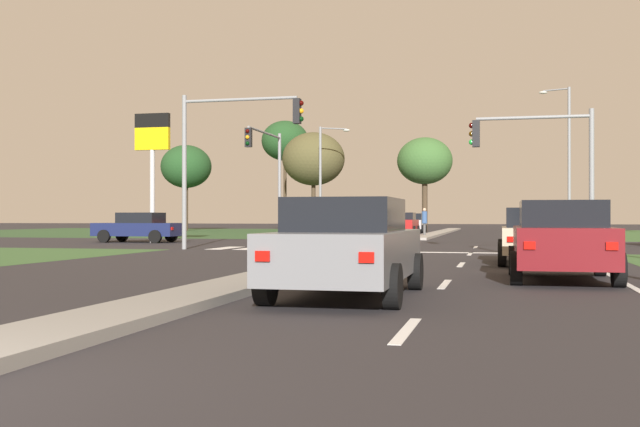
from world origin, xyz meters
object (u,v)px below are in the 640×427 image
at_px(car_navy_second, 139,227).
at_px(traffic_signal_near_left, 226,142).
at_px(car_red_sixth, 403,223).
at_px(car_maroon_fifth, 561,240).
at_px(pedestrian_at_median, 424,219).
at_px(car_grey_seventh, 347,247).
at_px(treeline_fourth, 425,161).
at_px(street_lamp_fourth, 323,173).
at_px(treeline_third, 313,159).
at_px(treeline_near, 186,167).
at_px(fuel_price_totem, 152,148).
at_px(car_beige_near, 537,235).
at_px(traffic_signal_far_left, 269,163).
at_px(street_lamp_third, 567,154).
at_px(car_silver_third, 412,223).
at_px(treeline_second, 285,141).
at_px(traffic_signal_near_right, 543,154).

distance_m(car_navy_second, traffic_signal_near_left, 10.69).
bearing_deg(car_red_sixth, car_maroon_fifth, 101.72).
bearing_deg(traffic_signal_near_left, pedestrian_at_median, 74.12).
distance_m(car_grey_seventh, treeline_fourth, 53.86).
height_order(street_lamp_fourth, treeline_third, treeline_third).
bearing_deg(treeline_near, car_red_sixth, -25.15).
height_order(car_maroon_fifth, fuel_price_totem, fuel_price_totem).
relative_size(car_beige_near, traffic_signal_far_left, 0.70).
distance_m(car_maroon_fifth, pedestrian_at_median, 32.51).
xyz_separation_m(car_grey_seventh, traffic_signal_far_left, (-9.76, 27.08, 3.36)).
bearing_deg(street_lamp_third, pedestrian_at_median, -155.20).
distance_m(car_grey_seventh, fuel_price_totem, 27.07).
height_order(car_silver_third, street_lamp_fourth, street_lamp_fourth).
height_order(traffic_signal_near_left, treeline_near, treeline_near).
distance_m(street_lamp_fourth, treeline_third, 5.61).
height_order(car_maroon_fifth, treeline_third, treeline_third).
bearing_deg(car_beige_near, treeline_fourth, 99.40).
bearing_deg(car_maroon_fifth, traffic_signal_far_left, 120.07).
bearing_deg(treeline_second, car_maroon_fifth, -67.99).
bearing_deg(car_maroon_fifth, traffic_signal_near_right, 88.66).
distance_m(car_grey_seventh, traffic_signal_near_left, 18.17).
bearing_deg(car_navy_second, street_lamp_third, -51.88).
bearing_deg(treeline_third, treeline_fourth, 23.79).
bearing_deg(street_lamp_third, car_navy_second, -141.88).
height_order(treeline_second, treeline_third, treeline_second).
xyz_separation_m(car_maroon_fifth, treeline_fourth, (-7.54, 49.36, 5.22)).
xyz_separation_m(car_silver_third, pedestrian_at_median, (2.25, -13.15, 0.37)).
relative_size(car_navy_second, car_maroon_fifth, 1.03).
relative_size(traffic_signal_near_left, traffic_signal_far_left, 1.02).
xyz_separation_m(street_lamp_fourth, pedestrian_at_median, (8.53, -8.45, -3.46)).
relative_size(car_red_sixth, treeline_fourth, 0.55).
xyz_separation_m(traffic_signal_near_right, pedestrian_at_median, (-6.14, 20.12, -2.31)).
bearing_deg(street_lamp_fourth, traffic_signal_near_left, -84.40).
xyz_separation_m(pedestrian_at_median, treeline_second, (-14.25, 17.77, 6.93)).
bearing_deg(car_navy_second, treeline_third, -5.27).
distance_m(traffic_signal_far_left, treeline_second, 27.88).
height_order(traffic_signal_near_right, fuel_price_totem, fuel_price_totem).
xyz_separation_m(car_silver_third, car_red_sixth, (-0.02, -5.92, 0.02)).
bearing_deg(car_grey_seventh, treeline_fourth, 94.26).
bearing_deg(street_lamp_fourth, car_navy_second, -101.72).
distance_m(car_grey_seventh, traffic_signal_far_left, 28.98).
bearing_deg(treeline_fourth, street_lamp_third, -51.51).
xyz_separation_m(car_navy_second, treeline_near, (-10.60, 30.29, 5.13)).
xyz_separation_m(car_navy_second, fuel_price_totem, (0.93, -0.40, 3.91)).
height_order(traffic_signal_near_left, traffic_signal_far_left, traffic_signal_near_left).
xyz_separation_m(car_beige_near, car_grey_seventh, (-3.31, -9.41, 0.03)).
height_order(pedestrian_at_median, fuel_price_totem, fuel_price_totem).
height_order(car_grey_seventh, fuel_price_totem, fuel_price_totem).
xyz_separation_m(car_beige_near, treeline_near, (-29.21, 43.89, 5.12)).
relative_size(car_silver_third, traffic_signal_near_left, 0.69).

